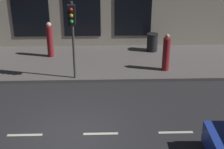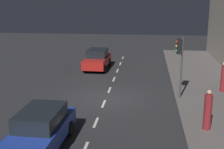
{
  "view_description": "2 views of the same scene",
  "coord_description": "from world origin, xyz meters",
  "px_view_note": "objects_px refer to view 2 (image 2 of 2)",
  "views": [
    {
      "loc": [
        -9.63,
        -1.1,
        6.68
      ],
      "look_at": [
        2.01,
        -1.45,
        1.31
      ],
      "focal_mm": 53.81,
      "sensor_mm": 36.0,
      "label": 1
    },
    {
      "loc": [
        2.33,
        -16.96,
        5.85
      ],
      "look_at": [
        0.42,
        -0.61,
        1.6
      ],
      "focal_mm": 49.38,
      "sensor_mm": 36.0,
      "label": 2
    }
  ],
  "objects_px": {
    "traffic_light": "(180,53)",
    "pedestrian_0": "(208,111)",
    "parked_car_1": "(40,130)",
    "pedestrian_1": "(224,78)",
    "parked_car_0": "(97,59)"
  },
  "relations": [
    {
      "from": "traffic_light",
      "to": "parked_car_0",
      "type": "bearing_deg",
      "value": 129.29
    },
    {
      "from": "traffic_light",
      "to": "parked_car_1",
      "type": "height_order",
      "value": "traffic_light"
    },
    {
      "from": "parked_car_0",
      "to": "parked_car_1",
      "type": "xyz_separation_m",
      "value": [
        0.01,
        -13.66,
        0.0
      ]
    },
    {
      "from": "traffic_light",
      "to": "pedestrian_1",
      "type": "height_order",
      "value": "traffic_light"
    },
    {
      "from": "traffic_light",
      "to": "parked_car_1",
      "type": "distance_m",
      "value": 8.97
    },
    {
      "from": "pedestrian_0",
      "to": "pedestrian_1",
      "type": "relative_size",
      "value": 0.97
    },
    {
      "from": "parked_car_0",
      "to": "parked_car_1",
      "type": "height_order",
      "value": "same"
    },
    {
      "from": "pedestrian_1",
      "to": "parked_car_0",
      "type": "bearing_deg",
      "value": -69.89
    },
    {
      "from": "parked_car_0",
      "to": "pedestrian_0",
      "type": "height_order",
      "value": "pedestrian_0"
    },
    {
      "from": "traffic_light",
      "to": "pedestrian_0",
      "type": "height_order",
      "value": "traffic_light"
    },
    {
      "from": "parked_car_0",
      "to": "parked_car_1",
      "type": "distance_m",
      "value": 13.66
    },
    {
      "from": "parked_car_1",
      "to": "pedestrian_0",
      "type": "relative_size",
      "value": 2.48
    },
    {
      "from": "parked_car_1",
      "to": "pedestrian_1",
      "type": "bearing_deg",
      "value": -135.96
    },
    {
      "from": "traffic_light",
      "to": "parked_car_0",
      "type": "distance_m",
      "value": 9.41
    },
    {
      "from": "parked_car_1",
      "to": "pedestrian_1",
      "type": "relative_size",
      "value": 2.42
    }
  ]
}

